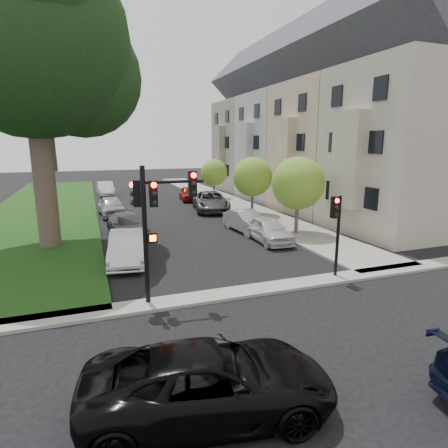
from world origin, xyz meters
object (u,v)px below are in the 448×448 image
object	(u,v)px
car_cross_near	(210,381)
car_parked_1	(246,221)
small_tree_a	(298,183)
car_parked_2	(211,201)
eucalyptus	(28,39)
traffic_signal_main	(155,210)
small_tree_b	(253,177)
car_parked_5	(127,247)
small_tree_c	(214,173)
car_parked_6	(127,225)
traffic_signal_secondary	(336,222)
car_parked_0	(268,230)
car_parked_9	(106,189)
car_parked_3	(189,194)
car_parked_7	(112,206)

from	to	relation	value
car_cross_near	car_parked_1	xyz separation A→B (m)	(7.09, 14.56, -0.05)
small_tree_a	car_cross_near	xyz separation A→B (m)	(-9.61, -12.80, -2.41)
car_parked_2	car_parked_1	bearing A→B (deg)	-80.89
eucalyptus	traffic_signal_main	size ratio (longest dim) A/B	3.16
small_tree_b	car_parked_1	distance (m)	5.84
small_tree_b	car_parked_5	distance (m)	13.45
small_tree_c	car_parked_6	size ratio (longest dim) A/B	0.86
traffic_signal_secondary	car_parked_1	bearing A→B (deg)	90.52
small_tree_c	car_parked_0	size ratio (longest dim) A/B	0.96
car_parked_0	car_parked_2	size ratio (longest dim) A/B	0.73
car_parked_1	eucalyptus	bearing A→B (deg)	173.06
small_tree_c	car_parked_9	bearing A→B (deg)	147.88
small_tree_b	car_parked_3	size ratio (longest dim) A/B	1.12
car_parked_2	car_parked_5	size ratio (longest dim) A/B	1.27
car_parked_6	car_parked_7	world-z (taller)	car_parked_7
small_tree_c	car_cross_near	world-z (taller)	small_tree_c
small_tree_c	traffic_signal_secondary	world-z (taller)	small_tree_c
car_parked_0	car_parked_9	bearing A→B (deg)	109.77
eucalyptus	car_parked_6	xyz separation A→B (m)	(4.20, 1.31, -9.64)
traffic_signal_main	car_parked_9	distance (m)	29.10
eucalyptus	small_tree_b	bearing A→B (deg)	18.15
traffic_signal_main	car_parked_2	bearing A→B (deg)	66.27
eucalyptus	car_parked_0	size ratio (longest dim) A/B	3.69
car_cross_near	car_parked_1	size ratio (longest dim) A/B	1.27
car_parked_7	car_parked_3	bearing A→B (deg)	32.66
small_tree_c	car_parked_9	size ratio (longest dim) A/B	0.90
traffic_signal_main	car_parked_7	distance (m)	17.22
car_parked_3	eucalyptus	bearing A→B (deg)	-123.12
small_tree_c	car_parked_5	size ratio (longest dim) A/B	0.88
small_tree_a	car_parked_0	bearing A→B (deg)	-158.79
small_tree_a	small_tree_c	world-z (taller)	small_tree_a
small_tree_a	small_tree_c	xyz separation A→B (m)	(0.00, 15.69, -0.52)
traffic_signal_main	car_parked_1	world-z (taller)	traffic_signal_main
car_parked_0	car_parked_5	size ratio (longest dim) A/B	0.92
small_tree_b	small_tree_a	bearing A→B (deg)	-90.00
car_parked_5	car_parked_9	world-z (taller)	car_parked_5
eucalyptus	car_parked_1	bearing A→B (deg)	-1.07
small_tree_a	car_parked_5	world-z (taller)	small_tree_a
car_parked_5	small_tree_c	bearing A→B (deg)	68.05
car_parked_5	car_parked_9	size ratio (longest dim) A/B	1.02
traffic_signal_main	car_parked_0	size ratio (longest dim) A/B	1.17
car_parked_2	car_parked_9	xyz separation A→B (m)	(-7.63, 12.41, -0.06)
small_tree_b	car_parked_3	distance (m)	9.70
traffic_signal_main	car_cross_near	world-z (taller)	traffic_signal_main
car_parked_3	car_parked_7	xyz separation A→B (m)	(-7.51, -5.58, 0.06)
car_parked_0	car_parked_2	bearing A→B (deg)	91.38
eucalyptus	traffic_signal_main	world-z (taller)	eucalyptus
car_cross_near	car_parked_7	bearing A→B (deg)	10.48
eucalyptus	small_tree_c	bearing A→B (deg)	44.77
car_parked_7	traffic_signal_secondary	bearing A→B (deg)	-69.70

